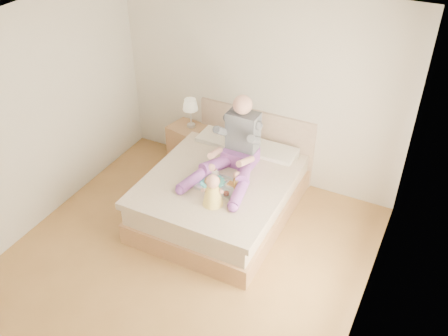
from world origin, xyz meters
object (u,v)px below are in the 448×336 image
at_px(nightstand, 188,144).
at_px(baby, 213,192).
at_px(bed, 224,191).
at_px(tray, 220,184).
at_px(adult, 236,149).

height_order(nightstand, baby, baby).
relative_size(bed, baby, 5.45).
distance_m(tray, baby, 0.36).
distance_m(adult, tray, 0.49).
bearing_deg(baby, bed, 86.48).
height_order(bed, nightstand, bed).
bearing_deg(adult, nightstand, 149.35).
xyz_separation_m(bed, adult, (0.09, 0.14, 0.58)).
bearing_deg(tray, bed, 109.68).
bearing_deg(tray, nightstand, 138.92).
xyz_separation_m(tray, baby, (0.08, -0.33, 0.13)).
distance_m(nightstand, tray, 1.56).
bearing_deg(tray, adult, 92.37).
xyz_separation_m(nightstand, tray, (1.08, -1.07, 0.35)).
bearing_deg(adult, bed, -122.07).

